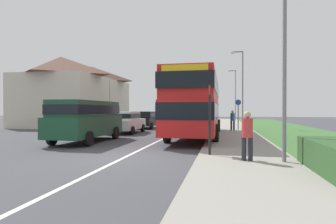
% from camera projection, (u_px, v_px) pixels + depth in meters
% --- Properties ---
extents(ground_plane, '(120.00, 120.00, 0.00)m').
position_uv_depth(ground_plane, '(124.00, 158.00, 9.77)').
color(ground_plane, '#424247').
extents(lane_marking_centre, '(0.14, 60.00, 0.01)m').
position_uv_depth(lane_marking_centre, '(168.00, 136.00, 17.61)').
color(lane_marking_centre, silver).
rests_on(lane_marking_centre, ground_plane).
extents(pavement_near_side, '(3.20, 68.00, 0.12)m').
position_uv_depth(pavement_near_side, '(237.00, 140.00, 14.83)').
color(pavement_near_side, gray).
rests_on(pavement_near_side, ground_plane).
extents(grass_verge_seaward, '(6.00, 68.00, 0.08)m').
position_uv_depth(grass_verge_seaward, '(324.00, 143.00, 13.98)').
color(grass_verge_seaward, '#3D6B33').
rests_on(grass_verge_seaward, ground_plane).
extents(double_decker_bus, '(2.80, 11.26, 3.70)m').
position_uv_depth(double_decker_bus, '(197.00, 103.00, 17.12)').
color(double_decker_bus, red).
rests_on(double_decker_bus, ground_plane).
extents(parked_van_dark_green, '(2.11, 5.30, 2.18)m').
position_uv_depth(parked_van_dark_green, '(87.00, 118.00, 14.65)').
color(parked_van_dark_green, '#19472D').
rests_on(parked_van_dark_green, ground_plane).
extents(parked_car_white, '(2.00, 4.07, 1.59)m').
position_uv_depth(parked_car_white, '(126.00, 121.00, 20.11)').
color(parked_car_white, silver).
rests_on(parked_car_white, ground_plane).
extents(parked_car_black, '(1.99, 3.90, 1.55)m').
position_uv_depth(parked_car_black, '(145.00, 119.00, 25.22)').
color(parked_car_black, black).
rests_on(parked_car_black, ground_plane).
extents(pedestrian_at_stop, '(0.34, 0.34, 1.67)m').
position_uv_depth(pedestrian_at_stop, '(247.00, 133.00, 8.61)').
color(pedestrian_at_stop, '#23232D').
rests_on(pedestrian_at_stop, ground_plane).
extents(pedestrian_walking_away, '(0.34, 0.34, 1.67)m').
position_uv_depth(pedestrian_walking_away, '(233.00, 119.00, 21.35)').
color(pedestrian_walking_away, '#23232D').
rests_on(pedestrian_walking_away, ground_plane).
extents(bus_stop_sign, '(0.09, 0.52, 2.60)m').
position_uv_depth(bus_stop_sign, '(210.00, 115.00, 9.77)').
color(bus_stop_sign, black).
rests_on(bus_stop_sign, ground_plane).
extents(cycle_route_sign, '(0.44, 0.08, 2.52)m').
position_uv_depth(cycle_route_sign, '(238.00, 113.00, 21.82)').
color(cycle_route_sign, slate).
rests_on(cycle_route_sign, ground_plane).
extents(street_lamp_near, '(1.14, 0.20, 8.39)m').
position_uv_depth(street_lamp_near, '(281.00, 10.00, 8.41)').
color(street_lamp_near, slate).
rests_on(street_lamp_near, ground_plane).
extents(street_lamp_mid, '(1.14, 0.20, 7.11)m').
position_uv_depth(street_lamp_mid, '(241.00, 84.00, 25.33)').
color(street_lamp_mid, slate).
rests_on(street_lamp_mid, ground_plane).
extents(street_lamp_far, '(1.14, 0.20, 7.63)m').
position_uv_depth(street_lamp_far, '(235.00, 92.00, 41.22)').
color(street_lamp_far, slate).
rests_on(street_lamp_far, ground_plane).
extents(house_terrace_far_side, '(7.52, 12.39, 6.91)m').
position_uv_depth(house_terrace_far_side, '(77.00, 94.00, 30.03)').
color(house_terrace_far_side, beige).
rests_on(house_terrace_far_side, ground_plane).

